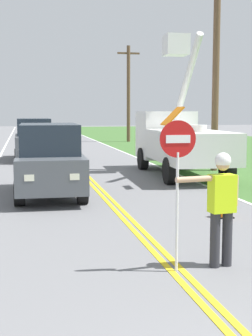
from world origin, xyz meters
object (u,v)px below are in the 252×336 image
(stop_sign_paddle, at_px, (178,162))
(traffic_cone_lead, at_px, (223,203))
(flagger_worker, at_px, (221,202))
(utility_pole_near, at_px, (216,60))
(oncoming_suv_nearest, at_px, (49,160))
(oncoming_suv_second, at_px, (34,139))
(utility_bucket_truck, at_px, (178,138))
(utility_pole_mid, at_px, (128,92))

(stop_sign_paddle, height_order, traffic_cone_lead, stop_sign_paddle)
(flagger_worker, height_order, traffic_cone_lead, flagger_worker)
(stop_sign_paddle, distance_m, utility_pole_near, 13.52)
(oncoming_suv_nearest, distance_m, oncoming_suv_second, 10.97)
(utility_bucket_truck, bearing_deg, utility_pole_near, 24.07)
(flagger_worker, xyz_separation_m, utility_bucket_truck, (2.88, 11.10, 0.37))
(flagger_worker, xyz_separation_m, oncoming_suv_nearest, (-2.31, 7.16, 0.01))
(stop_sign_paddle, height_order, utility_pole_mid, utility_pole_mid)
(oncoming_suv_nearest, distance_m, utility_pole_mid, 25.77)
(utility_bucket_truck, bearing_deg, oncoming_suv_second, 127.63)
(oncoming_suv_second, xyz_separation_m, traffic_cone_lead, (4.03, -14.75, -0.72))
(stop_sign_paddle, relative_size, utility_bucket_truck, 0.34)
(utility_pole_near, distance_m, utility_pole_mid, 19.69)
(utility_pole_near, bearing_deg, utility_pole_mid, 88.31)
(stop_sign_paddle, distance_m, oncoming_suv_nearest, 7.46)
(oncoming_suv_nearest, xyz_separation_m, oncoming_suv_second, (-0.22, 10.97, 0.00))
(stop_sign_paddle, xyz_separation_m, utility_bucket_truck, (3.65, 11.20, -0.30))
(utility_bucket_truck, distance_m, oncoming_suv_second, 8.88)
(utility_pole_near, relative_size, traffic_cone_lead, 12.46)
(oncoming_suv_nearest, relative_size, oncoming_suv_second, 1.01)
(oncoming_suv_nearest, bearing_deg, utility_bucket_truck, 37.17)
(oncoming_suv_second, bearing_deg, stop_sign_paddle, -84.46)
(utility_bucket_truck, relative_size, utility_pole_near, 0.79)
(utility_bucket_truck, xyz_separation_m, traffic_cone_lead, (-1.39, -7.72, -1.08))
(oncoming_suv_nearest, bearing_deg, oncoming_suv_second, 91.14)
(traffic_cone_lead, bearing_deg, utility_bucket_truck, 79.81)
(utility_bucket_truck, distance_m, traffic_cone_lead, 7.92)
(oncoming_suv_nearest, distance_m, traffic_cone_lead, 5.42)
(oncoming_suv_second, relative_size, utility_pole_near, 0.53)
(utility_bucket_truck, relative_size, traffic_cone_lead, 9.81)
(utility_bucket_truck, xyz_separation_m, utility_pole_mid, (2.43, 20.50, 2.60))
(utility_bucket_truck, height_order, utility_pole_near, utility_pole_near)
(utility_bucket_truck, relative_size, utility_pole_mid, 0.90)
(utility_bucket_truck, bearing_deg, flagger_worker, -104.57)
(oncoming_suv_second, relative_size, utility_pole_mid, 0.60)
(flagger_worker, xyz_separation_m, oncoming_suv_second, (-2.53, 18.13, 0.01))
(flagger_worker, height_order, stop_sign_paddle, stop_sign_paddle)
(utility_bucket_truck, distance_m, oncoming_suv_nearest, 6.53)
(oncoming_suv_nearest, bearing_deg, flagger_worker, -72.09)
(flagger_worker, xyz_separation_m, utility_pole_mid, (5.31, 31.60, 2.97))
(utility_pole_mid, bearing_deg, utility_bucket_truck, -96.75)
(flagger_worker, bearing_deg, oncoming_suv_nearest, 107.91)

